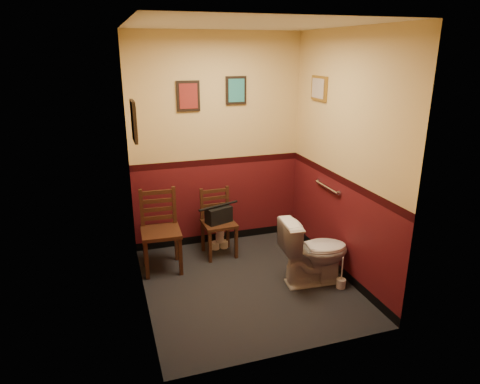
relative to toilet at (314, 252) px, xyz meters
name	(u,v)px	position (x,y,z in m)	size (l,w,h in m)	color
floor	(247,284)	(-0.72, 0.18, -0.37)	(2.20, 2.40, 0.00)	black
ceiling	(248,24)	(-0.72, 0.18, 2.33)	(2.20, 2.40, 0.00)	silver
wall_back	(217,143)	(-0.72, 1.38, 0.98)	(2.20, 2.70, 0.00)	#501014
wall_front	(299,206)	(-0.72, -1.02, 0.98)	(2.20, 2.70, 0.00)	#501014
wall_left	(137,176)	(-1.82, 0.18, 0.98)	(2.40, 2.70, 0.00)	#501014
wall_right	(343,159)	(0.38, 0.18, 0.98)	(2.40, 2.70, 0.00)	#501014
grab_bar	(327,187)	(0.35, 0.43, 0.58)	(0.05, 0.56, 0.06)	silver
framed_print_back_a	(188,96)	(-1.07, 1.36, 1.58)	(0.28, 0.04, 0.36)	black
framed_print_back_b	(236,90)	(-0.47, 1.36, 1.63)	(0.26, 0.04, 0.34)	black
framed_print_left	(134,121)	(-1.80, 0.28, 1.48)	(0.04, 0.30, 0.38)	black
framed_print_right	(319,88)	(0.36, 0.78, 1.68)	(0.04, 0.34, 0.28)	olive
toilet	(314,252)	(0.00, 0.00, 0.00)	(0.42, 0.76, 0.74)	white
toilet_brush	(341,283)	(0.23, -0.21, -0.31)	(0.10, 0.10, 0.37)	silver
chair_left	(161,231)	(-1.56, 0.85, 0.10)	(0.46, 0.46, 0.95)	#442314
chair_right	(218,222)	(-0.82, 1.01, 0.05)	(0.40, 0.40, 0.84)	#442314
handbag	(219,215)	(-0.82, 0.97, 0.17)	(0.35, 0.25, 0.23)	black
tp_stack	(220,240)	(-0.77, 1.13, -0.25)	(0.22, 0.14, 0.29)	silver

